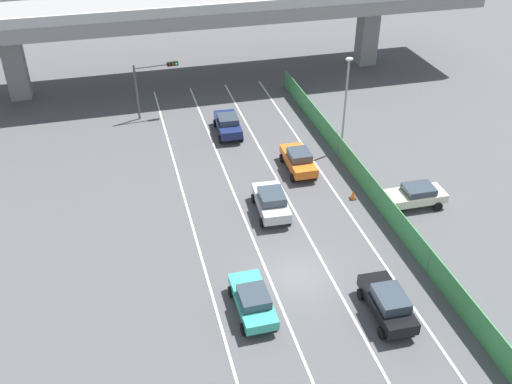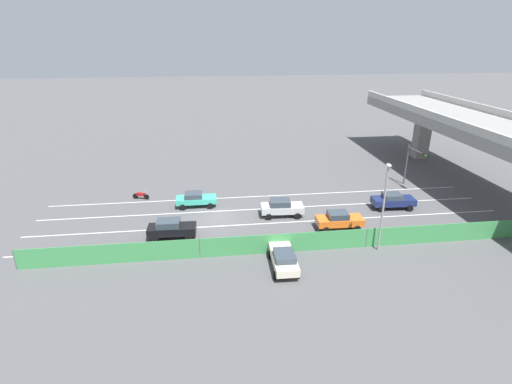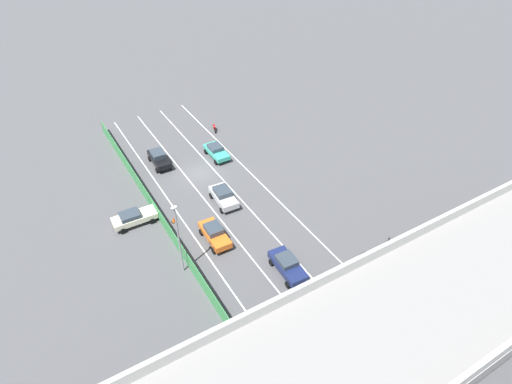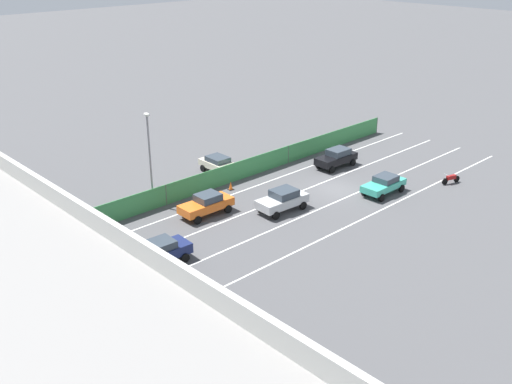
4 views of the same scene
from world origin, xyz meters
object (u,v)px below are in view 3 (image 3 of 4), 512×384
object	(u,v)px
motorcycle	(214,128)
traffic_cone	(173,220)
car_sedan_navy	(288,265)
street_lamp	(178,234)
traffic_light	(375,256)
car_taxi_orange	(214,233)
car_sedan_black	(159,158)
car_sedan_silver	(223,196)
parked_sedan_cream	(134,217)
car_taxi_teal	(216,151)

from	to	relation	value
motorcycle	traffic_cone	size ratio (longest dim) A/B	2.55
motorcycle	traffic_cone	xyz separation A→B (m)	(12.29, 15.08, -0.11)
car_sedan_navy	street_lamp	size ratio (longest dim) A/B	0.58
traffic_light	street_lamp	distance (m)	16.95
car_sedan_navy	traffic_cone	distance (m)	13.44
car_taxi_orange	car_sedan_black	distance (m)	15.65
car_sedan_silver	traffic_light	bearing A→B (deg)	109.09
parked_sedan_cream	traffic_cone	xyz separation A→B (m)	(-3.59, 1.85, -0.52)
traffic_cone	car_sedan_silver	bearing A→B (deg)	-178.09
car_taxi_orange	traffic_cone	distance (m)	5.32
car_sedan_silver	traffic_cone	xyz separation A→B (m)	(6.01, 0.20, -0.60)
car_taxi_teal	motorcycle	size ratio (longest dim) A/B	2.26
traffic_cone	car_sedan_navy	bearing A→B (deg)	118.17
car_sedan_silver	motorcycle	size ratio (longest dim) A/B	2.31
traffic_cone	car_sedan_black	bearing A→B (deg)	-103.51
parked_sedan_cream	traffic_cone	bearing A→B (deg)	152.78
car_sedan_navy	car_sedan_silver	bearing A→B (deg)	-88.41
car_sedan_navy	motorcycle	distance (m)	27.57
car_taxi_orange	street_lamp	xyz separation A→B (m)	(4.29, 2.08, 3.73)
car_sedan_silver	traffic_light	size ratio (longest dim) A/B	0.88
car_sedan_navy	traffic_cone	xyz separation A→B (m)	(6.34, -11.84, -0.57)
parked_sedan_cream	traffic_light	distance (m)	24.31
car_sedan_silver	car_sedan_black	bearing A→B (deg)	-72.65
traffic_cone	car_taxi_orange	bearing A→B (deg)	118.10
parked_sedan_cream	motorcycle	bearing A→B (deg)	-140.20
car_sedan_navy	street_lamp	distance (m)	10.30
car_taxi_teal	traffic_cone	distance (m)	13.03
parked_sedan_cream	car_sedan_navy	bearing A→B (deg)	125.97
car_sedan_black	parked_sedan_cream	xyz separation A→B (m)	(6.23, 9.13, -0.08)
car_taxi_orange	traffic_light	xyz separation A→B (m)	(-9.37, 12.05, 2.64)
car_sedan_navy	traffic_light	distance (m)	7.83
motorcycle	street_lamp	world-z (taller)	street_lamp
car_sedan_navy	traffic_cone	size ratio (longest dim) A/B	6.08
car_sedan_black	traffic_cone	distance (m)	11.31
car_taxi_teal	traffic_light	distance (m)	25.87
car_sedan_black	motorcycle	world-z (taller)	car_sedan_black
traffic_light	car_taxi_orange	bearing A→B (deg)	-52.14
car_sedan_silver	traffic_cone	bearing A→B (deg)	1.91
car_sedan_silver	motorcycle	distance (m)	16.15
car_sedan_navy	traffic_light	size ratio (longest dim) A/B	0.91
traffic_cone	car_taxi_teal	bearing A→B (deg)	-136.89
car_taxi_teal	parked_sedan_cream	size ratio (longest dim) A/B	0.94
traffic_light	traffic_cone	bearing A→B (deg)	-54.65
car_sedan_navy	traffic_light	world-z (taller)	traffic_light
car_sedan_silver	car_sedan_black	size ratio (longest dim) A/B	1.00
car_taxi_orange	traffic_cone	bearing A→B (deg)	-61.90
traffic_light	street_lamp	size ratio (longest dim) A/B	0.64
car_sedan_silver	parked_sedan_cream	world-z (taller)	car_sedan_silver
parked_sedan_cream	street_lamp	bearing A→B (deg)	101.77
car_taxi_teal	car_taxi_orange	size ratio (longest dim) A/B	0.97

